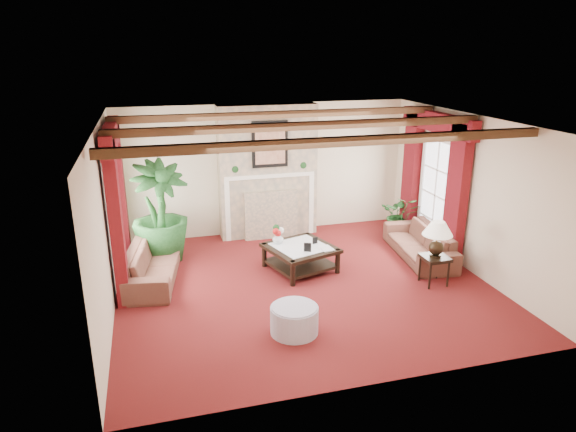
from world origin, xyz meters
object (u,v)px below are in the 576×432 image
object	(u,v)px
coffee_table	(300,258)
side_table	(434,270)
sofa_right	(420,238)
sofa_left	(152,258)
potted_palm	(162,233)
ottoman	(294,320)

from	to	relation	value
coffee_table	side_table	world-z (taller)	side_table
sofa_right	coffee_table	bearing A→B (deg)	-84.35
sofa_left	potted_palm	bearing A→B (deg)	-3.37
ottoman	sofa_right	bearing A→B (deg)	33.22
sofa_left	coffee_table	distance (m)	2.55
coffee_table	side_table	size ratio (longest dim) A/B	2.17
potted_palm	side_table	bearing A→B (deg)	-27.67
potted_palm	side_table	distance (m)	4.87
potted_palm	ottoman	xyz separation A→B (m)	(1.64, -3.13, -0.32)
sofa_right	ottoman	distance (m)	3.60
potted_palm	ottoman	world-z (taller)	potted_palm
sofa_right	coffee_table	xyz separation A→B (m)	(-2.32, 0.03, -0.16)
sofa_right	ottoman	size ratio (longest dim) A/B	2.98
potted_palm	sofa_left	bearing A→B (deg)	-102.87
side_table	sofa_right	bearing A→B (deg)	72.58
potted_palm	side_table	size ratio (longest dim) A/B	4.28
sofa_left	sofa_right	world-z (taller)	sofa_left
potted_palm	ottoman	distance (m)	3.55
sofa_right	sofa_left	bearing A→B (deg)	-87.15
coffee_table	ottoman	xyz separation A→B (m)	(-0.69, -2.00, -0.02)
sofa_left	side_table	bearing A→B (deg)	-97.71
side_table	sofa_left	bearing A→B (deg)	162.78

